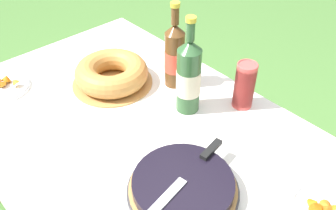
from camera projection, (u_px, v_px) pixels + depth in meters
name	position (u px, v px, depth m)	size (l,w,h in m)	color
garden_table	(148.00, 151.00, 1.28)	(1.52, 0.91, 0.67)	#A87A47
tablecloth	(148.00, 140.00, 1.25)	(1.53, 0.92, 0.10)	white
berry_tart	(183.00, 187.00, 1.04)	(0.32, 0.32, 0.06)	#38383D
serving_knife	(190.00, 173.00, 1.03)	(0.09, 0.37, 0.01)	silver
bundt_cake	(112.00, 73.00, 1.44)	(0.31, 0.31, 0.09)	#B78447
cup_stack	(245.00, 85.00, 1.31)	(0.07, 0.07, 0.18)	#E04C47
cider_bottle_green	(189.00, 77.00, 1.26)	(0.09, 0.09, 0.36)	#2D562D
cider_bottle_amber	(175.00, 55.00, 1.39)	(0.08, 0.08, 0.34)	brown
snack_plate_left	(4.00, 86.00, 1.43)	(0.19, 0.19, 0.06)	white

